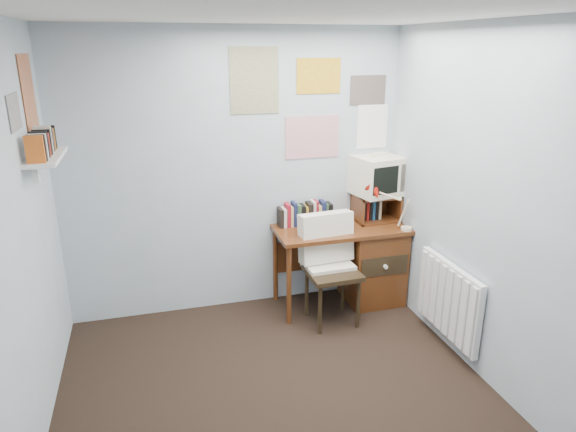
# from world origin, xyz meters

# --- Properties ---
(ground) EXTENTS (3.50, 3.50, 0.00)m
(ground) POSITION_xyz_m (0.00, 0.00, 0.00)
(ground) COLOR black
(ground) RESTS_ON ground
(back_wall) EXTENTS (3.00, 0.02, 2.50)m
(back_wall) POSITION_xyz_m (0.00, 1.75, 1.25)
(back_wall) COLOR #AEB9C7
(back_wall) RESTS_ON ground
(right_wall) EXTENTS (0.02, 3.50, 2.50)m
(right_wall) POSITION_xyz_m (1.50, 0.00, 1.25)
(right_wall) COLOR #AEB9C7
(right_wall) RESTS_ON ground
(ceiling) EXTENTS (3.00, 3.50, 0.02)m
(ceiling) POSITION_xyz_m (0.00, 0.00, 2.50)
(ceiling) COLOR white
(ceiling) RESTS_ON back_wall
(desk) EXTENTS (1.20, 0.55, 0.76)m
(desk) POSITION_xyz_m (1.17, 1.48, 0.41)
(desk) COLOR #582D14
(desk) RESTS_ON ground
(desk_chair) EXTENTS (0.49, 0.47, 0.93)m
(desk_chair) POSITION_xyz_m (0.71, 1.18, 0.46)
(desk_chair) COLOR black
(desk_chair) RESTS_ON ground
(desk_lamp) EXTENTS (0.29, 0.26, 0.37)m
(desk_lamp) POSITION_xyz_m (1.44, 1.26, 0.94)
(desk_lamp) COLOR #B0160B
(desk_lamp) RESTS_ON desk
(tv_riser) EXTENTS (0.40, 0.30, 0.25)m
(tv_riser) POSITION_xyz_m (1.29, 1.59, 0.89)
(tv_riser) COLOR #582D14
(tv_riser) RESTS_ON desk
(crt_tv) EXTENTS (0.48, 0.46, 0.39)m
(crt_tv) POSITION_xyz_m (1.30, 1.61, 1.21)
(crt_tv) COLOR beige
(crt_tv) RESTS_ON tv_riser
(book_row) EXTENTS (0.60, 0.14, 0.22)m
(book_row) POSITION_xyz_m (0.66, 1.66, 0.87)
(book_row) COLOR #582D14
(book_row) RESTS_ON desk
(radiator) EXTENTS (0.09, 0.80, 0.60)m
(radiator) POSITION_xyz_m (1.46, 0.55, 0.42)
(radiator) COLOR white
(radiator) RESTS_ON right_wall
(wall_shelf) EXTENTS (0.20, 0.62, 0.24)m
(wall_shelf) POSITION_xyz_m (-1.40, 1.10, 1.62)
(wall_shelf) COLOR white
(wall_shelf) RESTS_ON left_wall
(posters_back) EXTENTS (1.20, 0.01, 0.90)m
(posters_back) POSITION_xyz_m (0.70, 1.74, 1.85)
(posters_back) COLOR white
(posters_back) RESTS_ON back_wall
(posters_left) EXTENTS (0.01, 0.70, 0.60)m
(posters_left) POSITION_xyz_m (-1.49, 1.10, 2.00)
(posters_left) COLOR white
(posters_left) RESTS_ON left_wall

